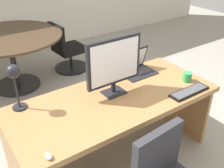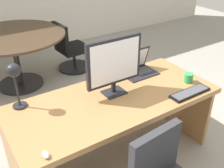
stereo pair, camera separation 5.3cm
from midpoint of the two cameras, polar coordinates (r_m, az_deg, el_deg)
The scene contains 10 objects.
ground at distance 3.86m, azimuth -11.59°, elevation -2.21°, with size 12.00×12.00×0.00m, color gray.
desk at distance 2.46m, azimuth 0.59°, elevation -6.11°, with size 1.89×0.83×0.75m.
monitor at distance 2.25m, azimuth 1.16°, elevation 4.61°, with size 0.54×0.16×0.53m.
laptop at distance 2.75m, azimuth 5.85°, elevation 4.12°, with size 0.35×0.27×0.25m.
keyboard at distance 2.49m, azimuth 17.24°, elevation -1.81°, with size 0.42×0.12×0.02m.
mouse at distance 1.80m, azimuth -13.42°, elevation -14.81°, with size 0.04×0.07×0.03m.
desk_lamp at distance 2.17m, azimuth -19.85°, elevation 1.60°, with size 0.12×0.14×0.41m.
coffee_mug at distance 2.66m, azimuth 16.90°, elevation 1.32°, with size 0.12×0.09×0.09m.
meeting_table at distance 4.00m, azimuth -20.23°, elevation 7.53°, with size 1.48×1.48×0.81m.
meeting_chair_near at distance 4.42m, azimuth -8.68°, elevation 7.00°, with size 0.56×0.56×0.82m.
Camera 2 is at (-1.09, -1.62, 2.00)m, focal length 41.89 mm.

